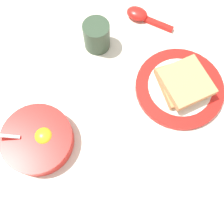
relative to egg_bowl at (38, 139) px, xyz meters
name	(u,v)px	position (x,y,z in m)	size (l,w,h in m)	color
ground_plane	(89,74)	(-0.11, 0.17, -0.02)	(3.00, 3.00, 0.00)	silver
egg_bowl	(38,139)	(0.00, 0.00, 0.00)	(0.16, 0.16, 0.07)	red
toast_plate	(179,88)	(0.01, 0.36, -0.01)	(0.22, 0.22, 0.01)	red
toast_sandwich	(183,83)	(0.01, 0.36, 0.01)	(0.12, 0.11, 0.04)	tan
soup_spoon	(141,15)	(-0.22, 0.36, -0.01)	(0.12, 0.11, 0.03)	red
drinking_cup	(97,35)	(-0.19, 0.22, 0.02)	(0.07, 0.07, 0.08)	#334733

